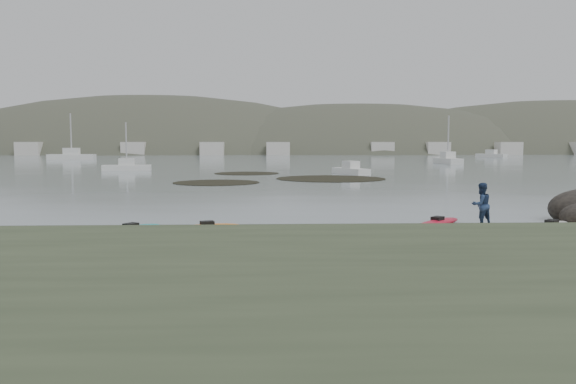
{
  "coord_description": "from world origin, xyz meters",
  "views": [
    {
      "loc": [
        -1.06,
        -25.25,
        3.71
      ],
      "look_at": [
        0.0,
        0.0,
        1.5
      ],
      "focal_mm": 35.0,
      "sensor_mm": 36.0,
      "label": 1
    }
  ],
  "objects": [
    {
      "name": "far_hills",
      "position": [
        39.38,
        193.97,
        -15.93
      ],
      "size": [
        550.0,
        135.0,
        80.0
      ],
      "color": "#384235",
      "rests_on": "ground"
    },
    {
      "name": "moored_boats",
      "position": [
        -0.61,
        86.62,
        0.59
      ],
      "size": [
        108.67,
        82.58,
        1.4
      ],
      "color": "silver",
      "rests_on": "ground"
    },
    {
      "name": "water",
      "position": [
        0.0,
        300.0,
        0.01
      ],
      "size": [
        1200.0,
        1200.0,
        0.0
      ],
      "primitive_type": "plane",
      "color": "slate",
      "rests_on": "ground"
    },
    {
      "name": "ground",
      "position": [
        0.0,
        0.0,
        0.0
      ],
      "size": [
        600.0,
        600.0,
        0.0
      ],
      "primitive_type": "plane",
      "color": "tan",
      "rests_on": "ground"
    },
    {
      "name": "far_town",
      "position": [
        6.0,
        145.0,
        2.0
      ],
      "size": [
        199.0,
        5.0,
        4.0
      ],
      "color": "beige",
      "rests_on": "ground"
    },
    {
      "name": "wet_sand",
      "position": [
        0.0,
        -0.3,
        0.0
      ],
      "size": [
        60.0,
        60.0,
        0.0
      ],
      "primitive_type": "plane",
      "color": "brown",
      "rests_on": "ground"
    },
    {
      "name": "kelp_mats",
      "position": [
        0.72,
        33.37,
        0.03
      ],
      "size": [
        21.02,
        23.73,
        0.04
      ],
      "color": "black",
      "rests_on": "water"
    },
    {
      "name": "kayaks",
      "position": [
        -0.11,
        -3.81,
        0.17
      ],
      "size": [
        22.14,
        10.11,
        0.34
      ],
      "color": "yellow",
      "rests_on": "ground"
    },
    {
      "name": "person_east",
      "position": [
        8.55,
        -0.9,
        0.98
      ],
      "size": [
        1.13,
        0.99,
        1.96
      ],
      "primitive_type": "imported",
      "rotation": [
        0.0,
        0.0,
        3.45
      ],
      "color": "navy",
      "rests_on": "ground"
    },
    {
      "name": "bluff",
      "position": [
        0.0,
        -17.5,
        1.0
      ],
      "size": [
        60.0,
        8.0,
        2.0
      ],
      "primitive_type": "cube",
      "color": "#475138",
      "rests_on": "ground"
    }
  ]
}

